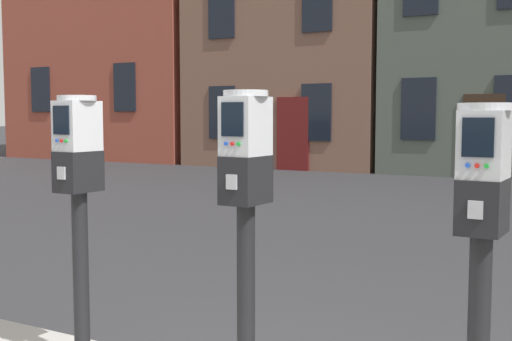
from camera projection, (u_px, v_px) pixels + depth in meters
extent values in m
cylinder|color=black|center=(81.00, 278.00, 3.71)|extent=(0.09, 0.09, 0.99)
cube|color=black|center=(78.00, 171.00, 3.66)|extent=(0.18, 0.24, 0.23)
cube|color=#A5A8AD|center=(61.00, 173.00, 3.55)|extent=(0.06, 0.01, 0.07)
cube|color=#B7BABF|center=(77.00, 126.00, 3.64)|extent=(0.18, 0.23, 0.28)
cube|color=black|center=(61.00, 120.00, 3.53)|extent=(0.12, 0.01, 0.16)
cylinder|color=blue|center=(57.00, 141.00, 3.56)|extent=(0.02, 0.01, 0.02)
cylinder|color=red|center=(61.00, 141.00, 3.54)|extent=(0.02, 0.01, 0.02)
cylinder|color=green|center=(66.00, 141.00, 3.52)|extent=(0.02, 0.01, 0.02)
cylinder|color=#B7BABF|center=(77.00, 98.00, 3.62)|extent=(0.22, 0.22, 0.03)
cylinder|color=black|center=(246.00, 305.00, 3.17)|extent=(0.09, 0.09, 1.00)
cube|color=black|center=(246.00, 180.00, 3.12)|extent=(0.18, 0.24, 0.23)
cube|color=#A5A8AD|center=(232.00, 182.00, 3.01)|extent=(0.06, 0.01, 0.07)
cube|color=#B7BABF|center=(246.00, 126.00, 3.10)|extent=(0.18, 0.23, 0.28)
cube|color=black|center=(232.00, 119.00, 2.99)|extent=(0.12, 0.01, 0.16)
cylinder|color=blue|center=(226.00, 144.00, 3.02)|extent=(0.02, 0.01, 0.02)
cylinder|color=red|center=(232.00, 144.00, 3.00)|extent=(0.02, 0.01, 0.02)
cylinder|color=green|center=(238.00, 144.00, 2.98)|extent=(0.02, 0.01, 0.02)
cylinder|color=#B7BABF|center=(246.00, 93.00, 3.08)|extent=(0.22, 0.22, 0.03)
cube|color=black|center=(482.00, 206.00, 2.59)|extent=(0.18, 0.24, 0.22)
cube|color=#A5A8AD|center=(475.00, 210.00, 2.48)|extent=(0.06, 0.01, 0.07)
cube|color=#B7BABF|center=(484.00, 145.00, 2.57)|extent=(0.18, 0.23, 0.27)
cube|color=black|center=(478.00, 137.00, 2.46)|extent=(0.12, 0.01, 0.15)
cylinder|color=blue|center=(468.00, 165.00, 2.49)|extent=(0.02, 0.01, 0.02)
cylinder|color=red|center=(477.00, 166.00, 2.47)|extent=(0.02, 0.01, 0.02)
cylinder|color=green|center=(486.00, 166.00, 2.45)|extent=(0.02, 0.01, 0.02)
cylinder|color=#B7BABF|center=(485.00, 107.00, 2.55)|extent=(0.22, 0.22, 0.03)
cube|color=black|center=(41.00, 90.00, 23.36)|extent=(0.90, 0.06, 1.60)
cube|color=black|center=(125.00, 87.00, 21.43)|extent=(0.90, 0.06, 1.60)
cube|color=#591414|center=(88.00, 131.00, 22.37)|extent=(1.00, 0.07, 2.10)
cube|color=brown|center=(314.00, 26.00, 21.44)|extent=(6.27, 6.41, 9.07)
cube|color=black|center=(222.00, 113.00, 19.64)|extent=(0.90, 0.06, 1.60)
cube|color=black|center=(316.00, 112.00, 18.10)|extent=(0.90, 0.06, 1.60)
cube|color=black|center=(221.00, 11.00, 19.38)|extent=(0.90, 0.06, 1.60)
cube|color=black|center=(317.00, 2.00, 17.85)|extent=(0.90, 0.06, 1.60)
cube|color=#591414|center=(293.00, 134.00, 18.51)|extent=(1.00, 0.07, 2.10)
cube|color=black|center=(418.00, 109.00, 16.69)|extent=(0.90, 0.06, 1.60)
cube|color=black|center=(483.00, 137.00, 15.95)|extent=(1.00, 0.07, 2.10)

